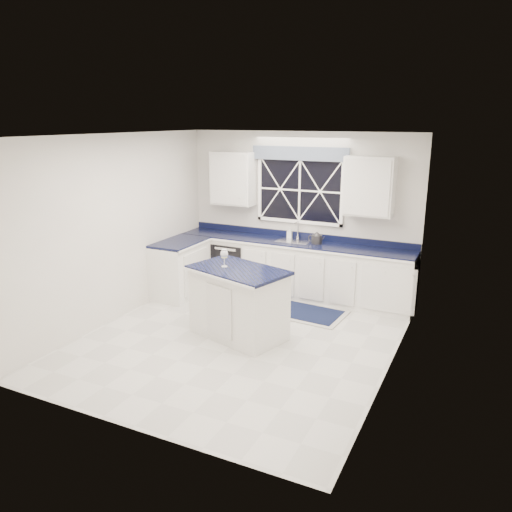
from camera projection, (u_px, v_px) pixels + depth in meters
The scene contains 13 objects.
ground at pixel (239, 339), 6.78m from camera, with size 4.50×4.50×0.00m, color silver.
back_wall at pixel (300, 214), 8.37m from camera, with size 4.00×0.10×2.70m, color silver.
base_cabinets at pixel (270, 270), 8.34m from camera, with size 3.99×1.60×0.90m.
countertop at pixel (293, 242), 8.22m from camera, with size 3.98×0.64×0.04m, color black.
dishwasher at pixel (235, 264), 8.82m from camera, with size 0.60×0.58×0.82m, color black.
window at pixel (300, 185), 8.20m from camera, with size 1.65×0.09×1.26m.
upper_cabinets at pixel (297, 182), 8.08m from camera, with size 3.10×0.34×0.90m.
faucet at pixel (297, 230), 8.35m from camera, with size 0.05×0.20×0.30m.
island at pixel (239, 302), 6.77m from camera, with size 1.46×1.11×0.96m.
rug at pixel (302, 312), 7.71m from camera, with size 1.38×0.90×0.02m.
kettle at pixel (317, 238), 8.04m from camera, with size 0.29×0.18×0.20m.
wine_glass at pixel (224, 255), 6.68m from camera, with size 0.10×0.10×0.24m.
soap_bottle at pixel (290, 233), 8.45m from camera, with size 0.08×0.08×0.17m, color silver.
Camera 1 is at (2.91, -5.51, 2.90)m, focal length 35.00 mm.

